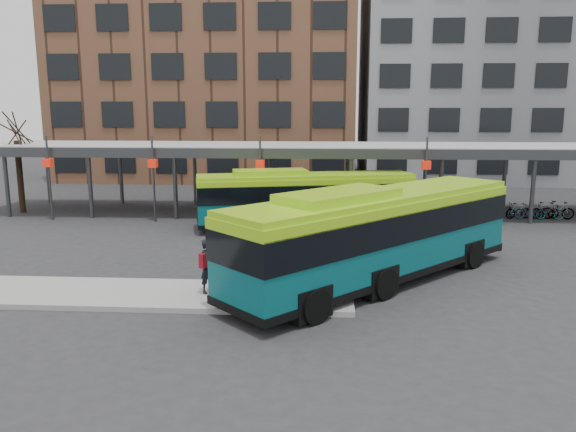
% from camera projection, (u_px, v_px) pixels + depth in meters
% --- Properties ---
extents(ground, '(120.00, 120.00, 0.00)m').
position_uv_depth(ground, '(310.00, 274.00, 21.70)').
color(ground, '#28282B').
rests_on(ground, ground).
extents(boarding_island, '(14.00, 3.00, 0.18)m').
position_uv_depth(boarding_island, '(146.00, 294.00, 19.09)').
color(boarding_island, gray).
rests_on(boarding_island, ground).
extents(canopy, '(40.00, 6.53, 4.80)m').
position_uv_depth(canopy, '(315.00, 149.00, 33.57)').
color(canopy, '#999B9E').
rests_on(canopy, ground).
extents(tree, '(1.64, 1.64, 5.60)m').
position_uv_depth(tree, '(20.00, 173.00, 34.12)').
color(tree, black).
rests_on(tree, ground).
extents(building_brick, '(26.00, 14.00, 22.00)m').
position_uv_depth(building_brick, '(211.00, 56.00, 51.60)').
color(building_brick, brown).
rests_on(building_brick, ground).
extents(building_grey, '(24.00, 14.00, 20.00)m').
position_uv_depth(building_grey, '(498.00, 66.00, 50.16)').
color(building_grey, slate).
rests_on(building_grey, ground).
extents(bus_front, '(11.19, 11.32, 3.62)m').
position_uv_depth(bus_front, '(378.00, 233.00, 20.31)').
color(bus_front, '#085459').
rests_on(bus_front, ground).
extents(bus_rear, '(11.70, 5.09, 3.16)m').
position_uv_depth(bus_rear, '(305.00, 197.00, 29.85)').
color(bus_rear, '#085459').
rests_on(bus_rear, ground).
extents(pedestrian, '(0.72, 0.80, 1.84)m').
position_uv_depth(pedestrian, '(208.00, 266.00, 18.83)').
color(pedestrian, black).
rests_on(pedestrian, boarding_island).
extents(bike_rack, '(4.77, 1.52, 1.07)m').
position_uv_depth(bike_rack, '(535.00, 211.00, 32.44)').
color(bike_rack, slate).
rests_on(bike_rack, ground).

